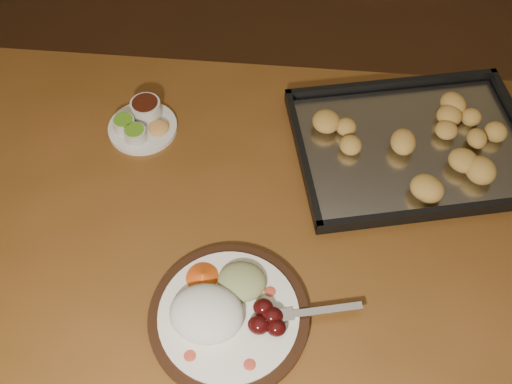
# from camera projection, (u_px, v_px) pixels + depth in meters

# --- Properties ---
(dining_table) EXTENTS (1.57, 1.02, 0.75)m
(dining_table) POSITION_uv_depth(u_px,v_px,m) (245.00, 244.00, 1.21)
(dining_table) COLOR brown
(dining_table) RESTS_ON ground
(dinner_plate) EXTENTS (0.37, 0.29, 0.07)m
(dinner_plate) POSITION_uv_depth(u_px,v_px,m) (225.00, 312.00, 1.00)
(dinner_plate) COLOR black
(dinner_plate) RESTS_ON dining_table
(condiment_saucer) EXTENTS (0.15, 0.15, 0.05)m
(condiment_saucer) POSITION_uv_depth(u_px,v_px,m) (142.00, 122.00, 1.26)
(condiment_saucer) COLOR silver
(condiment_saucer) RESTS_ON dining_table
(baking_tray) EXTENTS (0.59, 0.51, 0.05)m
(baking_tray) POSITION_uv_depth(u_px,v_px,m) (414.00, 144.00, 1.22)
(baking_tray) COLOR black
(baking_tray) RESTS_ON dining_table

